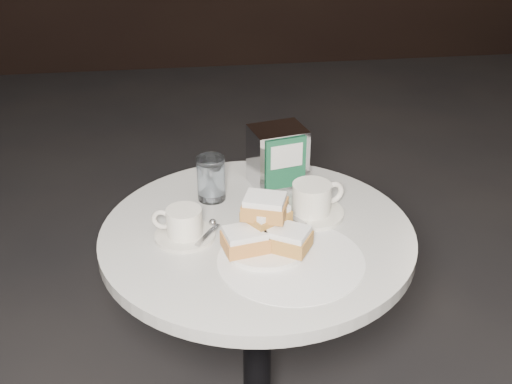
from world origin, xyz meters
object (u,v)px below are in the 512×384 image
object	(u,v)px
coffee_cup_left	(184,225)
napkin_dispenser	(278,157)
water_glass_left	(211,179)
water_glass_right	(287,158)
beignet_plate	(266,231)
coffee_cup_right	(312,202)
cafe_table	(257,300)

from	to	relation	value
coffee_cup_left	napkin_dispenser	size ratio (longest dim) A/B	1.11
water_glass_left	water_glass_right	xyz separation A→B (m)	(0.20, 0.10, -0.00)
beignet_plate	coffee_cup_left	bearing A→B (deg)	158.70
water_glass_right	napkin_dispenser	distance (m)	0.06
coffee_cup_left	water_glass_left	world-z (taller)	water_glass_left
coffee_cup_right	napkin_dispenser	bearing A→B (deg)	90.93
beignet_plate	coffee_cup_right	xyz separation A→B (m)	(0.12, 0.12, -0.01)
coffee_cup_left	napkin_dispenser	distance (m)	0.33
water_glass_left	coffee_cup_left	bearing A→B (deg)	-113.65
coffee_cup_left	coffee_cup_right	xyz separation A→B (m)	(0.29, 0.06, 0.00)
coffee_cup_right	water_glass_right	size ratio (longest dim) A/B	1.89
cafe_table	water_glass_right	world-z (taller)	water_glass_right
cafe_table	coffee_cup_left	world-z (taller)	coffee_cup_left
coffee_cup_right	water_glass_left	distance (m)	0.25
cafe_table	beignet_plate	size ratio (longest dim) A/B	3.72
coffee_cup_left	napkin_dispenser	world-z (taller)	napkin_dispenser
beignet_plate	coffee_cup_right	world-z (taller)	beignet_plate
coffee_cup_left	water_glass_left	bearing A→B (deg)	84.19
coffee_cup_right	water_glass_left	size ratio (longest dim) A/B	1.76
cafe_table	water_glass_right	bearing A→B (deg)	66.13
coffee_cup_right	water_glass_right	world-z (taller)	water_glass_right
cafe_table	coffee_cup_right	xyz separation A→B (m)	(0.13, 0.05, 0.23)
beignet_plate	coffee_cup_right	size ratio (longest dim) A/B	1.04
coffee_cup_right	water_glass_left	xyz separation A→B (m)	(-0.22, 0.11, 0.02)
water_glass_right	napkin_dispenser	xyz separation A→B (m)	(-0.03, -0.04, 0.03)
napkin_dispenser	beignet_plate	bearing A→B (deg)	-116.68
beignet_plate	water_glass_right	xyz separation A→B (m)	(0.10, 0.32, 0.01)
water_glass_left	coffee_cup_right	bearing A→B (deg)	-25.59
cafe_table	water_glass_right	xyz separation A→B (m)	(0.11, 0.25, 0.25)
cafe_table	coffee_cup_left	bearing A→B (deg)	-177.10
water_glass_right	water_glass_left	bearing A→B (deg)	-154.59
water_glass_left	napkin_dispenser	distance (m)	0.18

